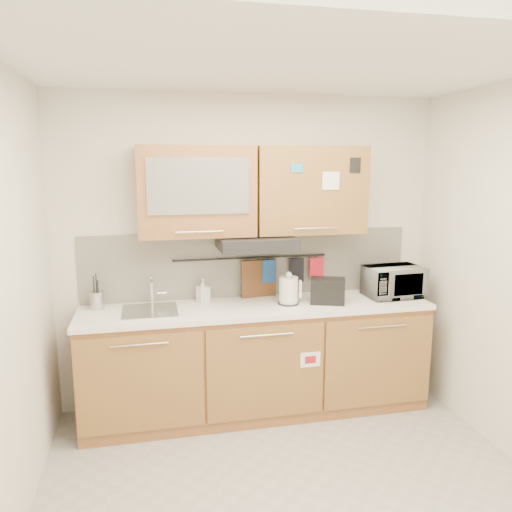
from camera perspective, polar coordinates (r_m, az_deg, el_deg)
name	(u,v)px	position (r m, az deg, el deg)	size (l,w,h in m)	color
floor	(299,504)	(3.42, 4.97, -26.37)	(3.20, 3.20, 0.00)	#9E9993
ceiling	(308,55)	(2.78, 5.91, 21.91)	(3.20, 3.20, 0.00)	white
wall_back	(250,252)	(4.25, -0.73, 0.46)	(3.20, 3.20, 0.00)	silver
base_cabinet	(257,365)	(4.22, 0.16, -12.35)	(2.80, 0.64, 0.88)	#AF6E3E
countertop	(257,307)	(4.04, 0.17, -5.90)	(2.82, 0.62, 0.04)	white
backsplash	(250,264)	(4.25, -0.69, -0.90)	(2.80, 0.02, 0.56)	silver
upper_cabinets	(253,191)	(4.01, -0.30, 7.49)	(1.82, 0.37, 0.70)	#AF6E3E
range_hood	(256,243)	(3.98, -0.01, 1.52)	(0.60, 0.46, 0.10)	black
sink	(150,311)	(3.97, -12.01, -6.11)	(0.42, 0.40, 0.26)	silver
utensil_rail	(251,258)	(4.21, -0.59, -0.20)	(0.02, 0.02, 1.30)	black
utensil_crock	(97,300)	(4.11, -17.71, -4.80)	(0.14, 0.14, 0.28)	#B1B1B5
kettle	(289,291)	(4.05, 3.75, -4.03)	(0.19, 0.17, 0.27)	silver
toaster	(328,291)	(4.11, 8.18, -3.93)	(0.31, 0.25, 0.21)	black
microwave	(393,282)	(4.42, 15.43, -2.84)	(0.47, 0.32, 0.26)	#999999
soap_bottle	(203,290)	(4.12, -6.08, -3.94)	(0.09, 0.09, 0.20)	#999999
cutting_board	(259,282)	(4.25, 0.32, -2.97)	(0.31, 0.02, 0.38)	brown
oven_mitt	(268,271)	(4.25, 1.42, -1.73)	(0.12, 0.03, 0.20)	navy
dark_pouch	(296,270)	(4.31, 4.64, -1.59)	(0.13, 0.04, 0.20)	black
pot_holder	(316,267)	(4.36, 6.89, -1.24)	(0.13, 0.02, 0.16)	red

